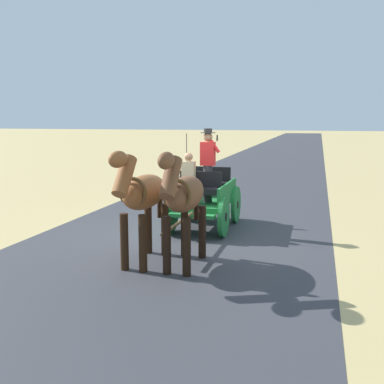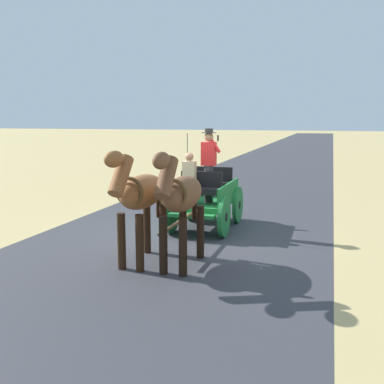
{
  "view_description": "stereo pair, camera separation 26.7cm",
  "coord_description": "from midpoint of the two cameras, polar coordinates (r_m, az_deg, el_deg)",
  "views": [
    {
      "loc": [
        -2.98,
        9.77,
        2.72
      ],
      "look_at": [
        -0.28,
        0.26,
        1.1
      ],
      "focal_mm": 41.71,
      "sensor_mm": 36.0,
      "label": 1
    },
    {
      "loc": [
        -3.24,
        9.69,
        2.72
      ],
      "look_at": [
        -0.28,
        0.26,
        1.1
      ],
      "focal_mm": 41.71,
      "sensor_mm": 36.0,
      "label": 2
    }
  ],
  "objects": [
    {
      "name": "ground_plane",
      "position": [
        10.57,
        -1.82,
        -5.61
      ],
      "size": [
        200.0,
        200.0,
        0.0
      ],
      "primitive_type": "plane",
      "color": "tan"
    },
    {
      "name": "road_surface",
      "position": [
        10.57,
        -1.82,
        -5.59
      ],
      "size": [
        6.75,
        160.0,
        0.01
      ],
      "primitive_type": "cube",
      "color": "#38383D",
      "rests_on": "ground"
    },
    {
      "name": "horse_drawn_carriage",
      "position": [
        11.12,
        0.89,
        -0.55
      ],
      "size": [
        1.43,
        4.5,
        2.5
      ],
      "color": "#1E7233",
      "rests_on": "ground"
    },
    {
      "name": "horse_near_side",
      "position": [
        8.06,
        -2.02,
        -0.67
      ],
      "size": [
        0.56,
        2.13,
        2.21
      ],
      "color": "brown",
      "rests_on": "ground"
    },
    {
      "name": "horse_off_side",
      "position": [
        8.34,
        -7.25,
        -0.4
      ],
      "size": [
        0.61,
        2.13,
        2.21
      ],
      "color": "brown",
      "rests_on": "ground"
    }
  ]
}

